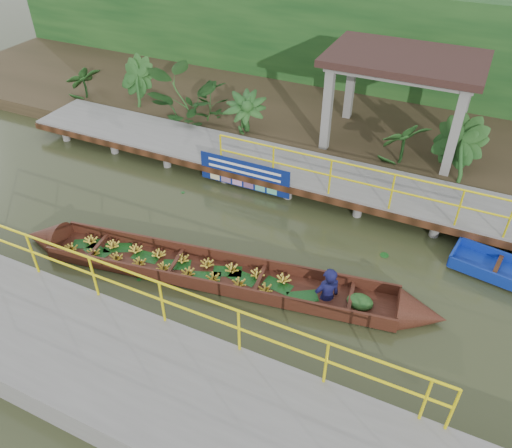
% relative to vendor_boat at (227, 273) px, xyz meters
% --- Properties ---
extents(ground, '(80.00, 80.00, 0.00)m').
position_rel_vendor_boat_xyz_m(ground, '(-1.01, 0.97, -0.22)').
color(ground, '#2A3118').
rests_on(ground, ground).
extents(land_strip, '(30.00, 8.00, 0.45)m').
position_rel_vendor_boat_xyz_m(land_strip, '(-1.01, 8.47, 0.01)').
color(land_strip, '#2E2717').
rests_on(land_strip, ground).
extents(far_dock, '(16.00, 2.06, 1.66)m').
position_rel_vendor_boat_xyz_m(far_dock, '(-0.99, 4.40, 0.26)').
color(far_dock, slate).
rests_on(far_dock, ground).
extents(near_dock, '(18.00, 2.40, 1.73)m').
position_rel_vendor_boat_xyz_m(near_dock, '(-0.01, -3.23, 0.09)').
color(near_dock, slate).
rests_on(near_dock, ground).
extents(pavilion, '(4.40, 3.00, 3.00)m').
position_rel_vendor_boat_xyz_m(pavilion, '(1.99, 7.27, 2.60)').
color(pavilion, slate).
rests_on(pavilion, ground).
extents(foliage_backdrop, '(30.00, 0.80, 4.00)m').
position_rel_vendor_boat_xyz_m(foliage_backdrop, '(-1.01, 10.97, 1.78)').
color(foliage_backdrop, '#123915').
rests_on(foliage_backdrop, ground).
extents(vendor_boat, '(10.07, 2.52, 2.06)m').
position_rel_vendor_boat_xyz_m(vendor_boat, '(0.00, 0.00, 0.00)').
color(vendor_boat, '#32170D').
rests_on(vendor_boat, ground).
extents(blue_banner, '(2.74, 0.04, 0.86)m').
position_rel_vendor_boat_xyz_m(blue_banner, '(-1.26, 3.45, 0.34)').
color(blue_banner, navy).
rests_on(blue_banner, ground).
extents(tropical_plants, '(14.27, 1.27, 1.59)m').
position_rel_vendor_boat_xyz_m(tropical_plants, '(-2.76, 6.27, 1.03)').
color(tropical_plants, '#123915').
rests_on(tropical_plants, ground).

